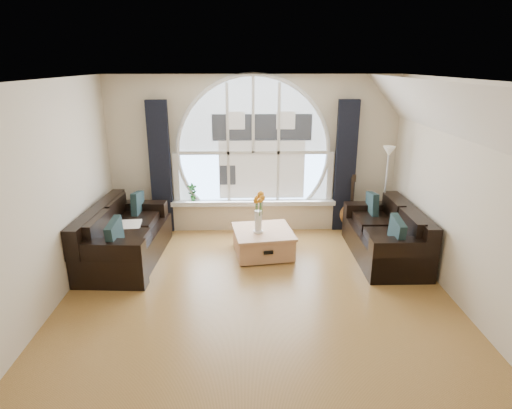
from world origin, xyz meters
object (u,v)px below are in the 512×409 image
at_px(floor_lamp, 385,194).
at_px(sofa_right, 385,233).
at_px(potted_plant, 192,192).
at_px(sofa_left, 126,235).
at_px(vase_flowers, 258,208).
at_px(coffee_chest, 263,241).
at_px(guitar, 351,202).

bearing_deg(floor_lamp, sofa_right, -104.34).
relative_size(sofa_right, potted_plant, 5.74).
bearing_deg(sofa_left, potted_plant, 57.46).
bearing_deg(vase_flowers, coffee_chest, 43.04).
xyz_separation_m(vase_flowers, floor_lamp, (2.13, 0.64, 0.02)).
height_order(coffee_chest, vase_flowers, vase_flowers).
height_order(vase_flowers, potted_plant, vase_flowers).
bearing_deg(sofa_right, vase_flowers, 177.52).
bearing_deg(coffee_chest, sofa_right, -13.01).
height_order(coffee_chest, floor_lamp, floor_lamp).
distance_m(sofa_left, guitar, 3.84).
bearing_deg(potted_plant, guitar, -2.09).
bearing_deg(vase_flowers, guitar, 31.73).
relative_size(sofa_left, vase_flowers, 2.73).
xyz_separation_m(sofa_right, floor_lamp, (0.19, 0.72, 0.40)).
bearing_deg(sofa_left, coffee_chest, 7.65).
height_order(sofa_right, vase_flowers, vase_flowers).
bearing_deg(sofa_left, floor_lamp, 13.27).
xyz_separation_m(sofa_left, vase_flowers, (2.01, 0.08, 0.38)).
xyz_separation_m(sofa_right, coffee_chest, (-1.87, 0.16, -0.18)).
xyz_separation_m(coffee_chest, floor_lamp, (2.05, 0.56, 0.58)).
relative_size(sofa_right, guitar, 1.70).
distance_m(sofa_right, potted_plant, 3.32).
relative_size(sofa_left, guitar, 1.80).
distance_m(sofa_right, vase_flowers, 1.98).
distance_m(sofa_left, vase_flowers, 2.04).
bearing_deg(floor_lamp, coffee_chest, -164.60).
relative_size(coffee_chest, potted_plant, 2.83).
distance_m(floor_lamp, guitar, 0.66).
xyz_separation_m(sofa_left, sofa_right, (3.95, -0.00, 0.00)).
distance_m(floor_lamp, potted_plant, 3.29).
distance_m(sofa_left, sofa_right, 3.95).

